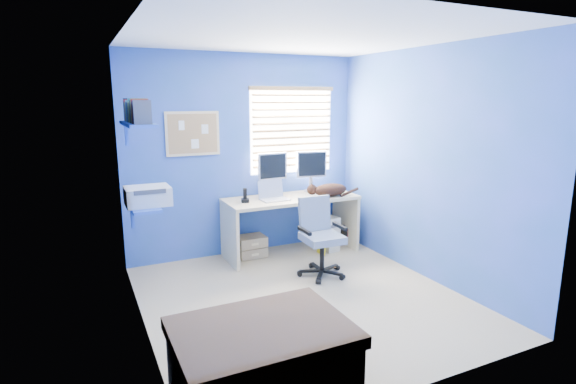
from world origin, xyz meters
name	(u,v)px	position (x,y,z in m)	size (l,w,h in m)	color
floor	(302,298)	(0.00, 0.00, 0.00)	(3.00, 3.20, 0.00)	tan
ceiling	(304,36)	(0.00, 0.00, 2.50)	(3.00, 3.20, 0.00)	white
wall_back	(245,156)	(0.00, 1.60, 1.25)	(3.00, 0.01, 2.50)	#295F9E
wall_front	(421,213)	(0.00, -1.60, 1.25)	(3.00, 0.01, 2.50)	#295F9E
wall_left	(137,188)	(-1.50, 0.00, 1.25)	(0.01, 3.20, 2.50)	#295F9E
wall_right	(426,165)	(1.50, 0.00, 1.25)	(0.01, 3.20, 2.50)	#295F9E
desk	(291,225)	(0.48, 1.26, 0.37)	(1.68, 0.65, 0.74)	#D8B988
laptop	(275,191)	(0.23, 1.19, 0.85)	(0.33, 0.26, 0.22)	silver
monitor_left	(272,174)	(0.33, 1.51, 1.01)	(0.40, 0.12, 0.54)	silver
monitor_right	(311,172)	(0.87, 1.45, 1.01)	(0.40, 0.12, 0.54)	silver
phone	(245,195)	(-0.14, 1.24, 0.82)	(0.09, 0.11, 0.17)	black
mug	(328,188)	(1.05, 1.33, 0.79)	(0.10, 0.09, 0.10)	#166E76
cd_spindle	(325,188)	(1.08, 1.44, 0.78)	(0.13, 0.13, 0.07)	silver
cat	(330,190)	(0.96, 1.09, 0.82)	(0.46, 0.24, 0.16)	black
tower_pc	(324,232)	(0.96, 1.25, 0.23)	(0.19, 0.44, 0.45)	beige
drawer_boxes	(251,246)	(-0.02, 1.36, 0.14)	(0.35, 0.28, 0.27)	tan
yellow_book	(322,245)	(0.82, 1.05, 0.12)	(0.03, 0.17, 0.24)	yellow
backpack	(348,233)	(1.35, 1.25, 0.15)	(0.26, 0.20, 0.31)	black
bed_corner	(262,363)	(-0.94, -1.24, 0.26)	(1.09, 0.77, 0.52)	brown
office_chair	(320,247)	(0.47, 0.48, 0.33)	(0.52, 0.52, 0.87)	black
window_blinds	(292,130)	(0.65, 1.57, 1.55)	(1.15, 0.05, 1.10)	white
corkboard	(193,134)	(-0.65, 1.58, 1.55)	(0.64, 0.02, 0.52)	#D8B988
wall_shelves	(141,154)	(-1.35, 0.75, 1.43)	(0.42, 0.90, 1.05)	blue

